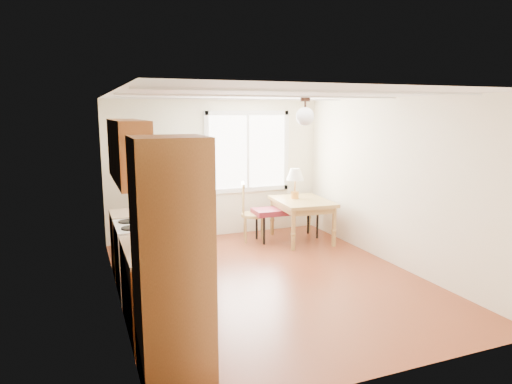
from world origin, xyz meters
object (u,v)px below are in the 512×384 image
refrigerator (187,195)px  bench (287,211)px  dining_table (302,205)px  chair (248,208)px

refrigerator → bench: refrigerator is taller
bench → refrigerator: bearing=-179.5°
bench → dining_table: dining_table is taller
dining_table → bench: bearing=142.6°
bench → chair: chair is taller
refrigerator → dining_table: 2.06m
refrigerator → dining_table: (2.02, -0.22, -0.29)m
dining_table → chair: bearing=164.0°
bench → chair: 0.72m
chair → dining_table: bearing=-3.3°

